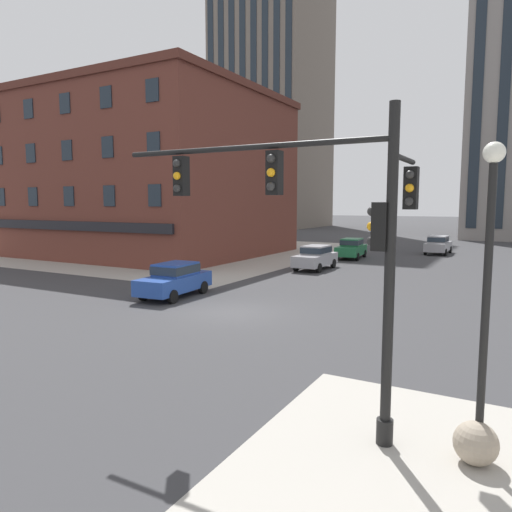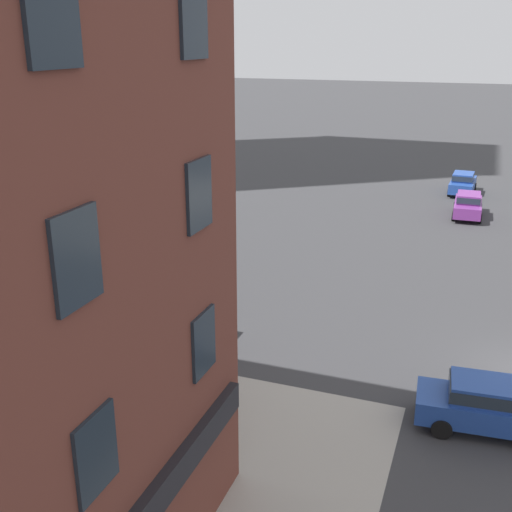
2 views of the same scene
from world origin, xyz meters
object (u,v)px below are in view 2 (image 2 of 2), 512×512
car_main_southbound_near (463,182)px  car_main_southbound_far (488,404)px  car_cross_eastbound (468,204)px  car_main_northbound_far (18,289)px  car_cross_westbound (167,315)px

car_main_southbound_near → car_main_southbound_far: size_ratio=0.99×
car_main_southbound_far → car_cross_eastbound: size_ratio=1.02×
car_main_northbound_far → car_cross_eastbound: 29.58m
car_main_southbound_near → car_cross_westbound: (-30.19, 10.13, 0.00)m
car_main_southbound_far → car_cross_westbound: size_ratio=1.02×
car_main_northbound_far → car_main_southbound_far: 20.36m
car_cross_eastbound → car_main_southbound_near: bearing=5.7°
car_main_northbound_far → car_cross_eastbound: size_ratio=1.02×
car_main_southbound_far → car_cross_westbound: bearing=78.9°
car_cross_westbound → car_main_southbound_far: bearing=-101.1°
car_main_northbound_far → car_main_southbound_near: size_ratio=1.01×
car_cross_eastbound → car_cross_westbound: same height
car_main_northbound_far → car_cross_westbound: (-0.16, -7.68, 0.00)m
car_main_southbound_far → car_cross_eastbound: (25.69, 1.69, 0.00)m
car_cross_westbound → car_main_southbound_near: bearing=-18.5°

